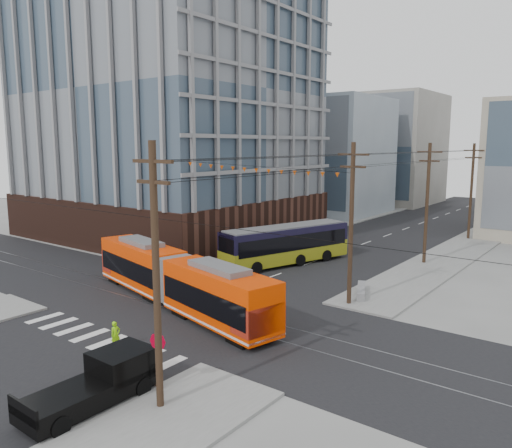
{
  "coord_description": "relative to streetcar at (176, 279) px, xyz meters",
  "views": [
    {
      "loc": [
        23.31,
        -18.88,
        10.82
      ],
      "look_at": [
        0.48,
        11.07,
        4.83
      ],
      "focal_mm": 35.0,
      "sensor_mm": 36.0,
      "label": 1
    }
  ],
  "objects": [
    {
      "name": "pedestrian",
      "position": [
        2.7,
        -7.06,
        -1.09
      ],
      "size": [
        0.42,
        0.58,
        1.49
      ],
      "primitive_type": "imported",
      "rotation": [
        0.0,
        0.0,
        1.45
      ],
      "color": "#8AE30D",
      "rests_on": "ground"
    },
    {
      "name": "utility_pole_far",
      "position": [
        9.3,
        52.16,
        3.66
      ],
      "size": [
        0.3,
        0.3,
        11.0
      ],
      "primitive_type": "cylinder",
      "color": "black",
      "rests_on": "ground"
    },
    {
      "name": "pickup_truck",
      "position": [
        6.92,
        -11.51,
        -0.85
      ],
      "size": [
        2.11,
        5.8,
        1.96
      ],
      "primitive_type": null,
      "rotation": [
        0.0,
        0.0,
        -0.01
      ],
      "color": "black",
      "rests_on": "ground"
    },
    {
      "name": "parked_car_grey",
      "position": [
        -4.72,
        19.52,
        -1.13
      ],
      "size": [
        2.62,
        5.2,
        1.41
      ],
      "primitive_type": "imported",
      "rotation": [
        0.0,
        0.0,
        3.2
      ],
      "color": "#5B5B5B",
      "rests_on": "ground"
    },
    {
      "name": "city_bus",
      "position": [
        -0.76,
        14.44,
        -0.01
      ],
      "size": [
        6.48,
        13.16,
        3.66
      ],
      "primitive_type": null,
      "rotation": [
        0.0,
        0.0,
        -0.3
      ],
      "color": "black",
      "rests_on": "ground"
    },
    {
      "name": "office_building",
      "position": [
        -21.2,
        19.16,
        12.46
      ],
      "size": [
        30.0,
        25.0,
        28.6
      ],
      "primitive_type": "cube",
      "color": "#381E16",
      "rests_on": "ground"
    },
    {
      "name": "streetcar",
      "position": [
        0.0,
        0.0,
        0.0
      ],
      "size": [
        19.15,
        7.06,
        3.67
      ],
      "primitive_type": null,
      "rotation": [
        0.0,
        0.0,
        -0.24
      ],
      "color": "#ED3600",
      "rests_on": "ground"
    },
    {
      "name": "jersey_barrier",
      "position": [
        9.1,
        9.49,
        -1.48
      ],
      "size": [
        2.19,
        3.55,
        0.71
      ],
      "primitive_type": "cube",
      "rotation": [
        0.0,
        0.0,
        0.43
      ],
      "color": "gray",
      "rests_on": "ground"
    },
    {
      "name": "utility_pole_near",
      "position": [
        9.3,
        -9.84,
        3.66
      ],
      "size": [
        0.3,
        0.3,
        11.0
      ],
      "primitive_type": "cylinder",
      "color": "black",
      "rests_on": "ground"
    },
    {
      "name": "bg_bldg_nw_far",
      "position": [
        -13.2,
        68.16,
        8.16
      ],
      "size": [
        16.0,
        18.0,
        20.0
      ],
      "primitive_type": "cube",
      "color": "gray",
      "rests_on": "ground"
    },
    {
      "name": "stop_sign",
      "position": [
        8.28,
        -8.99,
        -0.53
      ],
      "size": [
        0.96,
        0.96,
        2.61
      ],
      "primitive_type": null,
      "rotation": [
        0.0,
        0.0,
        0.25
      ],
      "color": "#B0001C",
      "rests_on": "ground"
    },
    {
      "name": "parked_car_silver",
      "position": [
        -4.86,
        11.83,
        -1.16
      ],
      "size": [
        2.83,
        4.34,
        1.35
      ],
      "primitive_type": "imported",
      "rotation": [
        0.0,
        0.0,
        3.52
      ],
      "color": "#AEB0B9",
      "rests_on": "ground"
    },
    {
      "name": "ground",
      "position": [
        0.8,
        -3.84,
        -1.84
      ],
      "size": [
        160.0,
        160.0,
        0.0
      ],
      "primitive_type": "plane",
      "color": "slate"
    },
    {
      "name": "bg_bldg_nw_near",
      "position": [
        -16.2,
        48.16,
        7.16
      ],
      "size": [
        18.0,
        16.0,
        18.0
      ],
      "primitive_type": "cube",
      "color": "#8C99A5",
      "rests_on": "ground"
    },
    {
      "name": "parked_car_white",
      "position": [
        -5.27,
        15.59,
        -1.09
      ],
      "size": [
        3.38,
        5.54,
        1.5
      ],
      "primitive_type": "imported",
      "rotation": [
        0.0,
        0.0,
        2.88
      ],
      "color": "silver",
      "rests_on": "ground"
    }
  ]
}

